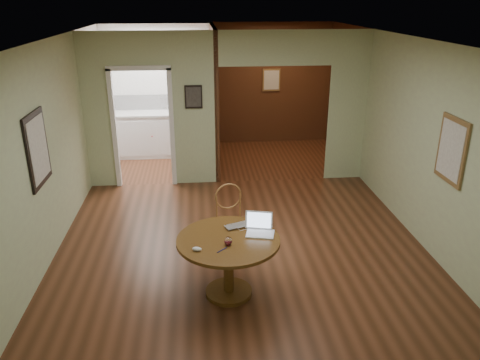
{
  "coord_description": "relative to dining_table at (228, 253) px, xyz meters",
  "views": [
    {
      "loc": [
        -0.54,
        -5.58,
        3.22
      ],
      "look_at": [
        -0.04,
        -0.2,
        1.09
      ],
      "focal_mm": 35.0,
      "sensor_mm": 36.0,
      "label": 1
    }
  ],
  "objects": [
    {
      "name": "floor",
      "position": [
        0.25,
        1.02,
        -0.53
      ],
      "size": [
        5.0,
        5.0,
        0.0
      ],
      "primitive_type": "plane",
      "color": "#422312",
      "rests_on": "ground"
    },
    {
      "name": "room_shell",
      "position": [
        -0.22,
        4.12,
        0.75
      ],
      "size": [
        5.2,
        7.5,
        5.0
      ],
      "color": "white",
      "rests_on": "ground"
    },
    {
      "name": "dining_table",
      "position": [
        0.0,
        0.0,
        0.0
      ],
      "size": [
        1.15,
        1.15,
        0.72
      ],
      "rotation": [
        0.0,
        0.0,
        -0.11
      ],
      "color": "brown",
      "rests_on": "ground"
    },
    {
      "name": "chair",
      "position": [
        0.09,
        0.99,
        -0.01
      ],
      "size": [
        0.47,
        0.47,
        0.94
      ],
      "rotation": [
        0.0,
        0.0,
        0.2
      ],
      "color": "#925D33",
      "rests_on": "ground"
    },
    {
      "name": "open_laptop",
      "position": [
        0.37,
        0.13,
        0.25
      ],
      "size": [
        0.35,
        0.33,
        0.22
      ],
      "rotation": [
        0.0,
        0.0,
        -0.23
      ],
      "color": "white",
      "rests_on": "dining_table"
    },
    {
      "name": "closed_laptop",
      "position": [
        0.16,
        0.24,
        0.2
      ],
      "size": [
        0.37,
        0.31,
        0.03
      ],
      "primitive_type": "imported",
      "rotation": [
        0.0,
        0.0,
        0.38
      ],
      "color": "silver",
      "rests_on": "dining_table"
    },
    {
      "name": "mouse",
      "position": [
        -0.35,
        -0.23,
        0.21
      ],
      "size": [
        0.12,
        0.09,
        0.04
      ],
      "primitive_type": "ellipsoid",
      "rotation": [
        0.0,
        0.0,
        -0.32
      ],
      "color": "white",
      "rests_on": "dining_table"
    },
    {
      "name": "wine_glass",
      "position": [
        -0.01,
        -0.14,
        0.24
      ],
      "size": [
        0.09,
        0.09,
        0.1
      ],
      "primitive_type": null,
      "color": "white",
      "rests_on": "dining_table"
    },
    {
      "name": "pen",
      "position": [
        -0.08,
        -0.25,
        0.19
      ],
      "size": [
        0.11,
        0.11,
        0.01
      ],
      "primitive_type": "cylinder",
      "rotation": [
        0.0,
        1.57,
        0.76
      ],
      "color": "#0C1359",
      "rests_on": "dining_table"
    },
    {
      "name": "kitchen_cabinet",
      "position": [
        -1.1,
        5.22,
        -0.06
      ],
      "size": [
        2.06,
        0.6,
        0.94
      ],
      "color": "white",
      "rests_on": "ground"
    },
    {
      "name": "grocery_bag",
      "position": [
        -0.3,
        5.22,
        0.55
      ],
      "size": [
        0.33,
        0.3,
        0.29
      ],
      "primitive_type": "ellipsoid",
      "rotation": [
        0.0,
        0.0,
        -0.17
      ],
      "color": "beige",
      "rests_on": "kitchen_cabinet"
    }
  ]
}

